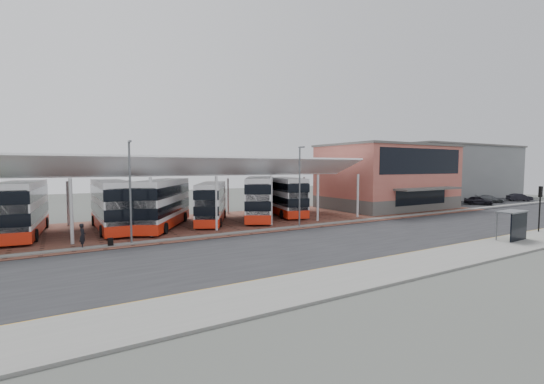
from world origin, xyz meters
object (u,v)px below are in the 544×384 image
object	(u,v)px
terminal	(387,176)
bus_3	(211,203)
bus_2	(162,204)
pedestrian	(83,236)
traffic_signal_west	(540,201)
bus_5	(282,196)
bus_shelter	(516,222)
bus_4	(259,198)
carpark_car_b	(490,199)
carpark_car_c	(520,197)
carpark_car_a	(478,200)
bus_0	(23,209)
bus_1	(112,205)

from	to	relation	value
terminal	bus_3	bearing A→B (deg)	-179.06
bus_2	pedestrian	distance (m)	9.86
bus_3	traffic_signal_west	distance (m)	31.59
bus_5	bus_shelter	xyz separation A→B (m)	(7.68, -23.47, -0.77)
terminal	pedestrian	bearing A→B (deg)	-169.63
bus_5	traffic_signal_west	xyz separation A→B (m)	(13.46, -22.64, 0.55)
bus_3	bus_shelter	xyz separation A→B (m)	(17.75, -21.90, -0.58)
bus_4	carpark_car_b	bearing A→B (deg)	25.66
pedestrian	carpark_car_c	xyz separation A→B (m)	(68.17, 2.46, -0.25)
carpark_car_a	carpark_car_c	size ratio (longest dim) A/B	1.03
carpark_car_b	bus_3	bearing A→B (deg)	138.91
bus_2	carpark_car_a	bearing A→B (deg)	25.94
pedestrian	bus_0	bearing A→B (deg)	25.11
bus_0	bus_1	world-z (taller)	bus_0
terminal	carpark_car_c	size ratio (longest dim) A/B	4.67
carpark_car_b	bus_shelter	bearing A→B (deg)	174.31
carpark_car_b	bus_1	bearing A→B (deg)	139.06
bus_2	bus_shelter	distance (m)	31.44
traffic_signal_west	pedestrian	bearing A→B (deg)	168.25
bus_1	carpark_car_c	xyz separation A→B (m)	(65.27, -4.99, -1.67)
carpark_car_b	pedestrian	bearing A→B (deg)	146.24
carpark_car_c	carpark_car_b	bearing A→B (deg)	113.38
bus_shelter	traffic_signal_west	bearing A→B (deg)	4.75
bus_3	bus_5	size ratio (longest dim) A/B	0.89
bus_3	pedestrian	size ratio (longest dim) A/B	5.63
bus_4	terminal	bearing A→B (deg)	31.50
terminal	bus_5	bearing A→B (deg)	176.36
bus_4	bus_5	xyz separation A→B (m)	(4.30, 1.74, -0.07)
bus_0	carpark_car_b	xyz separation A→B (m)	(65.07, -4.51, -1.73)
bus_3	pedestrian	distance (m)	14.60
traffic_signal_west	carpark_car_a	bearing A→B (deg)	50.26
bus_0	bus_shelter	bearing A→B (deg)	-29.20
bus_4	carpark_car_b	world-z (taller)	bus_4
bus_5	bus_1	bearing A→B (deg)	-163.58
bus_3	bus_5	xyz separation A→B (m)	(10.07, 1.57, 0.19)
bus_1	carpark_car_a	world-z (taller)	bus_1
bus_3	bus_shelter	size ratio (longest dim) A/B	3.42
terminal	bus_4	size ratio (longest dim) A/B	1.61
carpark_car_c	bus_1	bearing A→B (deg)	118.36
terminal	bus_0	size ratio (longest dim) A/B	1.57
bus_1	traffic_signal_west	world-z (taller)	bus_1
bus_2	bus_4	distance (m)	11.15
bus_0	bus_3	distance (m)	16.99
bus_2	carpark_car_c	distance (m)	60.89
pedestrian	terminal	bearing A→B (deg)	-81.46
bus_2	bus_4	xyz separation A→B (m)	(11.14, 0.43, 0.04)
bus_3	pedestrian	xyz separation A→B (m)	(-12.79, -6.93, -1.21)
bus_4	bus_5	distance (m)	4.63
bus_2	bus_4	size ratio (longest dim) A/B	0.98
carpark_car_b	terminal	bearing A→B (deg)	132.50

